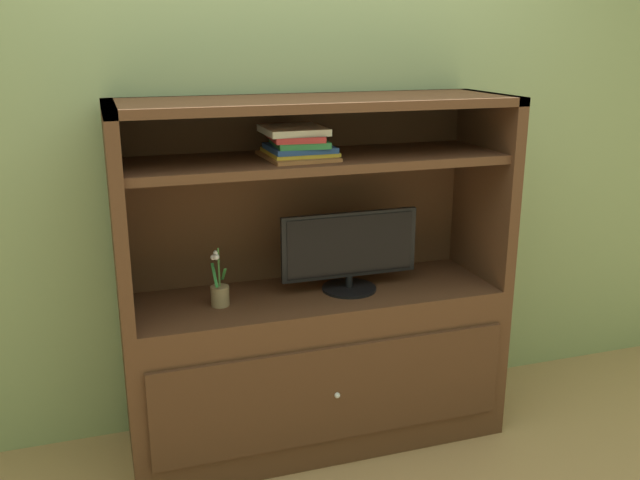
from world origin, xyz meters
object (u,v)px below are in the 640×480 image
object	(u,v)px
tv_monitor	(350,250)
potted_plant	(220,292)
media_console	(316,333)
magazine_stack	(297,143)

from	to	relation	value
tv_monitor	potted_plant	distance (m)	0.58
potted_plant	media_console	bearing A→B (deg)	3.29
potted_plant	magazine_stack	world-z (taller)	magazine_stack
tv_monitor	media_console	bearing A→B (deg)	172.88
potted_plant	magazine_stack	size ratio (longest dim) A/B	0.73
potted_plant	magazine_stack	distance (m)	0.68
magazine_stack	tv_monitor	bearing A→B (deg)	-3.81
magazine_stack	media_console	bearing A→B (deg)	2.21
tv_monitor	magazine_stack	xyz separation A→B (m)	(-0.23, 0.02, 0.47)
media_console	magazine_stack	world-z (taller)	media_console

